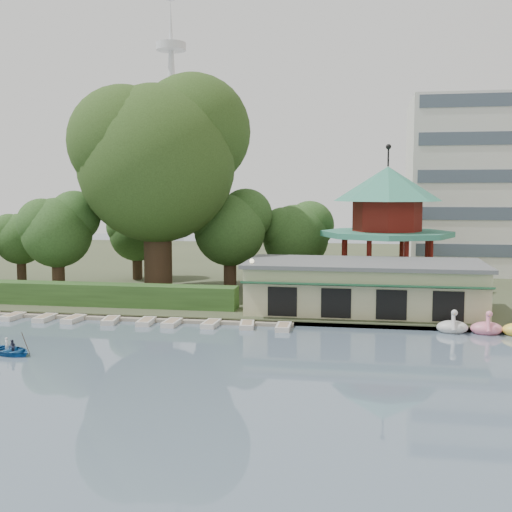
% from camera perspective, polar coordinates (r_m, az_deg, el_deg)
% --- Properties ---
extents(ground_plane, '(220.00, 220.00, 0.00)m').
position_cam_1_polar(ground_plane, '(32.27, -9.17, -12.08)').
color(ground_plane, slate).
rests_on(ground_plane, ground).
extents(shore, '(220.00, 70.00, 0.40)m').
position_cam_1_polar(shore, '(82.20, 2.65, -0.92)').
color(shore, '#424930').
rests_on(shore, ground).
extents(embankment, '(220.00, 0.60, 0.30)m').
position_cam_1_polar(embankment, '(48.38, -2.49, -5.77)').
color(embankment, gray).
rests_on(embankment, ground).
extents(dock, '(34.00, 1.60, 0.24)m').
position_cam_1_polar(dock, '(52.14, -15.56, -5.16)').
color(dock, gray).
rests_on(dock, ground).
extents(boathouse, '(18.60, 9.39, 3.90)m').
position_cam_1_polar(boathouse, '(51.53, 9.57, -2.62)').
color(boathouse, '#BCB88D').
rests_on(boathouse, shore).
extents(pavilion, '(12.40, 12.40, 13.50)m').
position_cam_1_polar(pavilion, '(61.08, 11.57, 3.48)').
color(pavilion, '#BCB88D').
rests_on(pavilion, shore).
extents(broadcast_tower, '(8.00, 8.00, 96.00)m').
position_cam_1_polar(broadcast_tower, '(178.48, -7.50, 13.57)').
color(broadcast_tower, silver).
rests_on(broadcast_tower, ground).
extents(hedge, '(30.00, 2.00, 1.80)m').
position_cam_1_polar(hedge, '(56.16, -16.93, -3.20)').
color(hedge, '#2F5322').
rests_on(hedge, shore).
extents(lamp_post, '(0.36, 0.36, 4.28)m').
position_cam_1_polar(lamp_post, '(49.21, -0.38, -1.80)').
color(lamp_post, black).
rests_on(lamp_post, shore).
extents(big_tree, '(15.92, 14.83, 20.43)m').
position_cam_1_polar(big_tree, '(60.38, -8.59, 9.06)').
color(big_tree, '#3A281C').
rests_on(big_tree, shore).
extents(small_trees, '(40.21, 16.75, 9.68)m').
position_cam_1_polar(small_trees, '(64.50, -10.59, 2.20)').
color(small_trees, '#3A281C').
rests_on(small_trees, shore).
extents(moored_rowboats, '(32.34, 2.68, 0.36)m').
position_cam_1_polar(moored_rowboats, '(50.62, -15.58, -5.42)').
color(moored_rowboats, silver).
rests_on(moored_rowboats, ground).
extents(rowboat_with_passengers, '(5.34, 4.62, 2.01)m').
position_cam_1_polar(rowboat_with_passengers, '(41.94, -21.06, -7.53)').
color(rowboat_with_passengers, '#1B589A').
rests_on(rowboat_with_passengers, ground).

